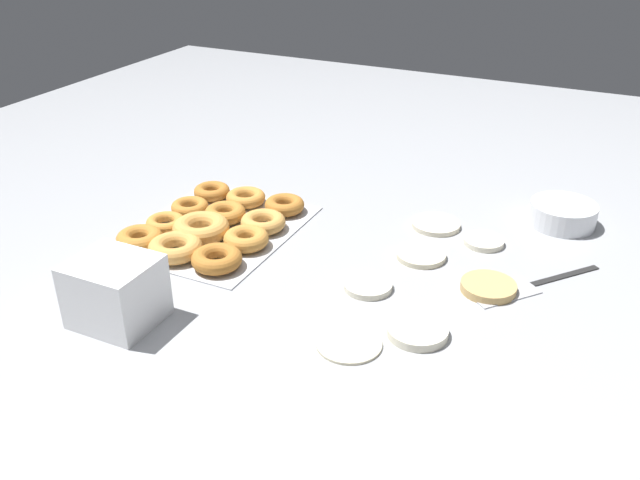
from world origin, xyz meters
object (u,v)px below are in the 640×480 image
pancake_0 (421,255)px  batter_bowl (563,214)px  donut_tray (213,226)px  spatula (518,288)px  pancake_1 (488,287)px  pancake_6 (484,241)px  pancake_3 (436,224)px  pancake_2 (349,342)px  pancake_4 (366,285)px  container_stack (115,292)px  pancake_5 (417,331)px

pancake_0 → batter_bowl: bearing=140.0°
donut_tray → spatula: (-0.05, 0.62, -0.02)m
pancake_1 → spatula: 0.06m
pancake_6 → spatula: bearing=34.0°
pancake_0 → pancake_3: 0.14m
pancake_0 → donut_tray: (0.09, -0.43, 0.01)m
donut_tray → batter_bowl: 0.75m
pancake_2 → pancake_4: bearing=-166.5°
pancake_0 → container_stack: 0.58m
pancake_1 → container_stack: bearing=-56.2°
donut_tray → spatula: bearing=95.0°
pancake_6 → container_stack: container_stack is taller
donut_tray → container_stack: (0.34, 0.03, 0.04)m
pancake_3 → pancake_6: pancake_6 is taller
pancake_1 → pancake_5: size_ratio=1.00×
pancake_2 → pancake_5: bearing=129.5°
pancake_4 → pancake_6: (-0.26, 0.15, 0.00)m
pancake_0 → container_stack: (0.43, -0.39, 0.05)m
pancake_4 → spatula: size_ratio=0.37×
pancake_4 → donut_tray: (-0.06, -0.37, 0.01)m
container_stack → spatula: bearing=123.6°
pancake_1 → batter_bowl: 0.35m
pancake_5 → pancake_6: size_ratio=1.24×
pancake_5 → donut_tray: size_ratio=0.26×
pancake_6 → pancake_2: bearing=-14.6°
pancake_0 → pancake_6: (-0.11, 0.10, 0.00)m
pancake_4 → pancake_6: size_ratio=1.09×
pancake_0 → pancake_1: (0.06, 0.15, 0.00)m
pancake_1 → pancake_6: (-0.17, -0.05, -0.00)m
pancake_1 → pancake_6: bearing=-163.8°
donut_tray → container_stack: container_stack is taller
pancake_5 → container_stack: container_stack is taller
pancake_2 → spatula: size_ratio=0.44×
pancake_5 → donut_tray: bearing=-107.5°
donut_tray → pancake_0: bearing=101.9°
pancake_1 → pancake_6: 0.18m
pancake_1 → pancake_2: 0.31m
pancake_2 → container_stack: container_stack is taller
pancake_3 → pancake_5: (0.39, 0.09, 0.00)m
pancake_1 → spatula: (-0.03, 0.05, -0.01)m
pancake_6 → batter_bowl: bearing=141.3°
container_stack → donut_tray: bearing=-174.3°
spatula → batter_bowl: bearing=-145.9°
pancake_6 → pancake_5: bearing=-3.7°
pancake_6 → batter_bowl: size_ratio=0.58×
pancake_1 → pancake_5: same height
container_stack → spatula: container_stack is taller
pancake_4 → pancake_5: bearing=53.4°
pancake_0 → pancake_5: pancake_5 is taller
pancake_2 → pancake_4: (-0.17, -0.04, 0.00)m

